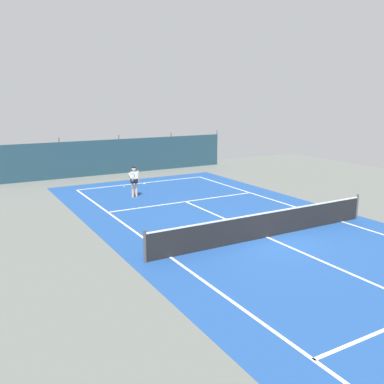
% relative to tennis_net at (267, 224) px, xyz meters
% --- Properties ---
extents(ground_plane, '(36.00, 36.00, 0.00)m').
position_rel_tennis_net_xyz_m(ground_plane, '(0.00, 0.00, -0.51)').
color(ground_plane, slate).
extents(court_surface, '(11.02, 26.60, 0.01)m').
position_rel_tennis_net_xyz_m(court_surface, '(0.00, 0.00, -0.51)').
color(court_surface, '#1E478C').
rests_on(court_surface, ground).
extents(tennis_net, '(10.12, 0.10, 1.10)m').
position_rel_tennis_net_xyz_m(tennis_net, '(0.00, 0.00, 0.00)').
color(tennis_net, black).
rests_on(tennis_net, ground).
extents(back_fence, '(16.30, 0.98, 2.70)m').
position_rel_tennis_net_xyz_m(back_fence, '(-0.00, 16.40, 0.16)').
color(back_fence, '#1E3D4C').
rests_on(back_fence, ground).
extents(tennis_player, '(0.71, 0.75, 1.64)m').
position_rel_tennis_net_xyz_m(tennis_player, '(-1.88, 8.62, 0.45)').
color(tennis_player, '#D8AD8C').
rests_on(tennis_player, ground).
extents(tennis_ball_near_player, '(0.07, 0.07, 0.07)m').
position_rel_tennis_net_xyz_m(tennis_ball_near_player, '(-1.48, 11.30, -0.48)').
color(tennis_ball_near_player, '#CCDB33').
rests_on(tennis_ball_near_player, ground).
extents(tennis_ball_midcourt, '(0.07, 0.07, 0.07)m').
position_rel_tennis_net_xyz_m(tennis_ball_midcourt, '(1.58, 6.38, -0.48)').
color(tennis_ball_midcourt, '#CCDB33').
rests_on(tennis_ball_midcourt, ground).
extents(parked_car, '(2.36, 4.37, 1.68)m').
position_rel_tennis_net_xyz_m(parked_car, '(3.29, 19.09, 0.33)').
color(parked_car, navy).
rests_on(parked_car, ground).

